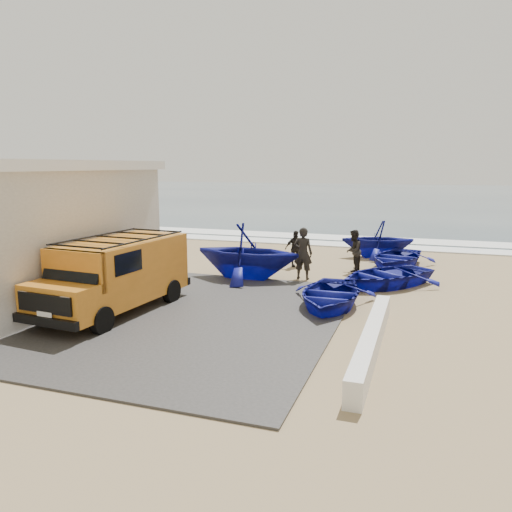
% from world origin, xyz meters
% --- Properties ---
extents(ground, '(160.00, 160.00, 0.00)m').
position_xyz_m(ground, '(0.00, 0.00, 0.00)').
color(ground, '#987F58').
extents(slab, '(12.00, 10.00, 0.05)m').
position_xyz_m(slab, '(-2.00, -2.00, 0.03)').
color(slab, '#3B3936').
rests_on(slab, ground).
extents(ocean, '(180.00, 88.00, 0.01)m').
position_xyz_m(ocean, '(0.00, 56.00, 0.00)').
color(ocean, '#385166').
rests_on(ocean, ground).
extents(surf_line, '(180.00, 1.60, 0.06)m').
position_xyz_m(surf_line, '(0.00, 12.00, 0.03)').
color(surf_line, white).
rests_on(surf_line, ground).
extents(surf_wash, '(180.00, 2.20, 0.04)m').
position_xyz_m(surf_wash, '(0.00, 14.50, 0.02)').
color(surf_wash, white).
rests_on(surf_wash, ground).
extents(parapet, '(0.35, 6.00, 0.55)m').
position_xyz_m(parapet, '(5.00, -3.00, 0.28)').
color(parapet, silver).
rests_on(parapet, ground).
extents(van, '(2.34, 5.15, 2.15)m').
position_xyz_m(van, '(-2.25, -2.19, 1.16)').
color(van, orange).
rests_on(van, ground).
extents(boat_near_left, '(2.69, 3.69, 0.75)m').
position_xyz_m(boat_near_left, '(3.42, 0.27, 0.37)').
color(boat_near_left, navy).
rests_on(boat_near_left, ground).
extents(boat_near_right, '(4.48, 4.61, 0.78)m').
position_xyz_m(boat_near_right, '(4.76, 3.45, 0.39)').
color(boat_near_right, navy).
rests_on(boat_near_right, ground).
extents(boat_mid_left, '(3.99, 3.46, 2.06)m').
position_xyz_m(boat_mid_left, '(-0.16, 2.98, 1.03)').
color(boat_mid_left, navy).
rests_on(boat_mid_left, ground).
extents(boat_mid_right, '(3.45, 4.25, 0.78)m').
position_xyz_m(boat_mid_right, '(4.91, 7.05, 0.39)').
color(boat_mid_right, navy).
rests_on(boat_mid_right, ground).
extents(boat_far_left, '(3.77, 3.45, 1.68)m').
position_xyz_m(boat_far_left, '(3.96, 9.04, 0.84)').
color(boat_far_left, navy).
rests_on(boat_far_left, ground).
extents(fisherman_front, '(0.71, 0.47, 1.93)m').
position_xyz_m(fisherman_front, '(1.79, 3.60, 0.96)').
color(fisherman_front, black).
rests_on(fisherman_front, ground).
extents(fisherman_middle, '(0.74, 0.88, 1.65)m').
position_xyz_m(fisherman_middle, '(3.35, 5.63, 0.83)').
color(fisherman_middle, black).
rests_on(fisherman_middle, ground).
extents(fisherman_back, '(0.93, 0.80, 1.50)m').
position_xyz_m(fisherman_back, '(0.94, 5.76, 0.75)').
color(fisherman_back, black).
rests_on(fisherman_back, ground).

